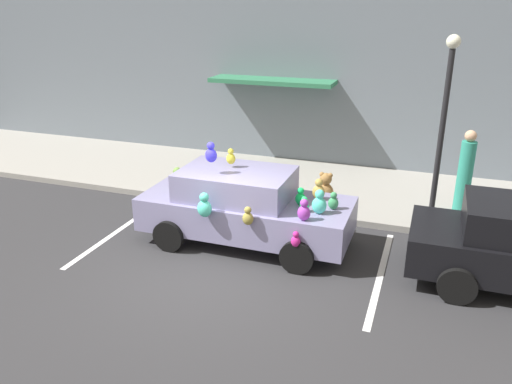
# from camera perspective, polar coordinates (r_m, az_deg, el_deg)

# --- Properties ---
(ground_plane) EXTENTS (60.00, 60.00, 0.00)m
(ground_plane) POSITION_cam_1_polar(r_m,az_deg,el_deg) (9.54, -5.31, -9.05)
(ground_plane) COLOR #2D2D30
(sidewalk) EXTENTS (24.00, 4.00, 0.15)m
(sidewalk) POSITION_cam_1_polar(r_m,az_deg,el_deg) (13.79, 3.36, 0.97)
(sidewalk) COLOR gray
(sidewalk) RESTS_ON ground
(storefront_building) EXTENTS (24.00, 1.25, 6.40)m
(storefront_building) POSITION_cam_1_polar(r_m,az_deg,el_deg) (15.13, 5.97, 14.80)
(storefront_building) COLOR slate
(storefront_building) RESTS_ON ground
(parking_stripe_front) EXTENTS (0.12, 3.60, 0.01)m
(parking_stripe_front) POSITION_cam_1_polar(r_m,az_deg,el_deg) (9.72, 13.75, -9.01)
(parking_stripe_front) COLOR silver
(parking_stripe_front) RESTS_ON ground
(parking_stripe_rear) EXTENTS (0.12, 3.60, 0.01)m
(parking_stripe_rear) POSITION_cam_1_polar(r_m,az_deg,el_deg) (11.53, -15.23, -4.24)
(parking_stripe_rear) COLOR silver
(parking_stripe_rear) RESTS_ON ground
(plush_covered_car) EXTENTS (4.25, 2.04, 2.18)m
(plush_covered_car) POSITION_cam_1_polar(r_m,az_deg,el_deg) (10.33, -1.37, -1.61)
(plush_covered_car) COLOR #7F7BA4
(plush_covered_car) RESTS_ON ground
(teddy_bear_on_sidewalk) EXTENTS (0.40, 0.34, 0.77)m
(teddy_bear_on_sidewalk) POSITION_cam_1_polar(r_m,az_deg,el_deg) (12.22, 7.77, 0.33)
(teddy_bear_on_sidewalk) COLOR #9E723D
(teddy_bear_on_sidewalk) RESTS_ON sidewalk
(street_lamp_post) EXTENTS (0.28, 0.28, 3.95)m
(street_lamp_post) POSITION_cam_1_polar(r_m,az_deg,el_deg) (11.19, 20.31, 8.32)
(street_lamp_post) COLOR black
(street_lamp_post) RESTS_ON sidewalk
(pedestrian_walking_past) EXTENTS (0.33, 0.33, 1.92)m
(pedestrian_walking_past) POSITION_cam_1_polar(r_m,az_deg,el_deg) (12.36, 22.33, 1.88)
(pedestrian_walking_past) COLOR teal
(pedestrian_walking_past) RESTS_ON sidewalk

